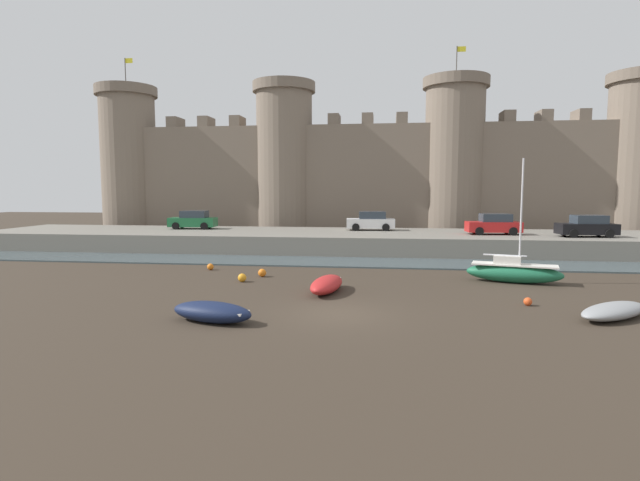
{
  "coord_description": "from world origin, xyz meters",
  "views": [
    {
      "loc": [
        1.81,
        -19.72,
        5.06
      ],
      "look_at": [
        -1.36,
        4.73,
        2.5
      ],
      "focal_mm": 28.0,
      "sensor_mm": 36.0,
      "label": 1
    }
  ],
  "objects_px": {
    "car_quay_centre_east": "(371,221)",
    "car_quay_west": "(193,220)",
    "sailboat_foreground_right": "(513,271)",
    "car_quay_centre_west": "(587,226)",
    "mooring_buoy_off_centre": "(528,302)",
    "mooring_buoy_near_channel": "(210,267)",
    "car_quay_east": "(494,225)",
    "rowboat_foreground_left": "(212,312)",
    "rowboat_midflat_left": "(614,310)",
    "rowboat_near_channel_right": "(327,284)",
    "mooring_buoy_near_shore": "(262,273)",
    "mooring_buoy_mid_mud": "(242,278)"
  },
  "relations": [
    {
      "from": "car_quay_centre_west",
      "to": "car_quay_west",
      "type": "bearing_deg",
      "value": 173.89
    },
    {
      "from": "car_quay_centre_west",
      "to": "car_quay_west",
      "type": "relative_size",
      "value": 1.0
    },
    {
      "from": "sailboat_foreground_right",
      "to": "rowboat_near_channel_right",
      "type": "height_order",
      "value": "sailboat_foreground_right"
    },
    {
      "from": "mooring_buoy_near_shore",
      "to": "car_quay_centre_west",
      "type": "bearing_deg",
      "value": 27.58
    },
    {
      "from": "rowboat_foreground_left",
      "to": "mooring_buoy_near_shore",
      "type": "distance_m",
      "value": 9.86
    },
    {
      "from": "car_quay_centre_east",
      "to": "car_quay_east",
      "type": "distance_m",
      "value": 10.06
    },
    {
      "from": "sailboat_foreground_right",
      "to": "car_quay_centre_east",
      "type": "distance_m",
      "value": 17.51
    },
    {
      "from": "sailboat_foreground_right",
      "to": "mooring_buoy_near_channel",
      "type": "xyz_separation_m",
      "value": [
        -17.73,
        1.95,
        -0.41
      ]
    },
    {
      "from": "mooring_buoy_off_centre",
      "to": "car_quay_centre_west",
      "type": "bearing_deg",
      "value": 62.76
    },
    {
      "from": "rowboat_midflat_left",
      "to": "car_quay_centre_east",
      "type": "bearing_deg",
      "value": 114.07
    },
    {
      "from": "rowboat_foreground_left",
      "to": "mooring_buoy_near_shore",
      "type": "bearing_deg",
      "value": 92.92
    },
    {
      "from": "car_quay_centre_east",
      "to": "car_quay_centre_west",
      "type": "xyz_separation_m",
      "value": [
        16.13,
        -3.96,
        0.0
      ]
    },
    {
      "from": "rowboat_midflat_left",
      "to": "mooring_buoy_near_shore",
      "type": "bearing_deg",
      "value": 155.46
    },
    {
      "from": "rowboat_midflat_left",
      "to": "mooring_buoy_mid_mud",
      "type": "xyz_separation_m",
      "value": [
        -16.64,
        5.58,
        -0.08
      ]
    },
    {
      "from": "rowboat_near_channel_right",
      "to": "car_quay_east",
      "type": "height_order",
      "value": "car_quay_east"
    },
    {
      "from": "mooring_buoy_near_shore",
      "to": "car_quay_east",
      "type": "distance_m",
      "value": 20.1
    },
    {
      "from": "car_quay_centre_west",
      "to": "mooring_buoy_off_centre",
      "type": "bearing_deg",
      "value": -117.24
    },
    {
      "from": "car_quay_centre_east",
      "to": "car_quay_west",
      "type": "relative_size",
      "value": 1.0
    },
    {
      "from": "rowboat_near_channel_right",
      "to": "car_quay_west",
      "type": "relative_size",
      "value": 0.89
    },
    {
      "from": "mooring_buoy_near_channel",
      "to": "rowboat_near_channel_right",
      "type": "bearing_deg",
      "value": -35.92
    },
    {
      "from": "car_quay_centre_west",
      "to": "car_quay_west",
      "type": "xyz_separation_m",
      "value": [
        -31.92,
        3.42,
        0.0
      ]
    },
    {
      "from": "mooring_buoy_near_channel",
      "to": "car_quay_east",
      "type": "xyz_separation_m",
      "value": [
        19.28,
        10.71,
        2.07
      ]
    },
    {
      "from": "rowboat_midflat_left",
      "to": "car_quay_centre_west",
      "type": "distance_m",
      "value": 19.77
    },
    {
      "from": "sailboat_foreground_right",
      "to": "mooring_buoy_near_shore",
      "type": "bearing_deg",
      "value": 179.95
    },
    {
      "from": "rowboat_near_channel_right",
      "to": "mooring_buoy_mid_mud",
      "type": "relative_size",
      "value": 8.15
    },
    {
      "from": "mooring_buoy_near_channel",
      "to": "mooring_buoy_near_shore",
      "type": "xyz_separation_m",
      "value": [
        3.8,
        -1.94,
        0.03
      ]
    },
    {
      "from": "rowboat_near_channel_right",
      "to": "mooring_buoy_off_centre",
      "type": "xyz_separation_m",
      "value": [
        9.01,
        -1.65,
        -0.23
      ]
    },
    {
      "from": "rowboat_foreground_left",
      "to": "rowboat_midflat_left",
      "type": "xyz_separation_m",
      "value": [
        15.44,
        2.57,
        -0.1
      ]
    },
    {
      "from": "car_quay_centre_east",
      "to": "rowboat_midflat_left",
      "type": "bearing_deg",
      "value": -65.93
    },
    {
      "from": "rowboat_foreground_left",
      "to": "car_quay_west",
      "type": "xyz_separation_m",
      "value": [
        -10.49,
        24.73,
        1.86
      ]
    },
    {
      "from": "rowboat_midflat_left",
      "to": "mooring_buoy_near_channel",
      "type": "xyz_separation_m",
      "value": [
        -19.75,
        9.23,
        -0.11
      ]
    },
    {
      "from": "mooring_buoy_near_channel",
      "to": "car_quay_centre_east",
      "type": "height_order",
      "value": "car_quay_centre_east"
    },
    {
      "from": "rowboat_near_channel_right",
      "to": "mooring_buoy_near_shore",
      "type": "distance_m",
      "value": 5.7
    },
    {
      "from": "rowboat_midflat_left",
      "to": "car_quay_centre_west",
      "type": "height_order",
      "value": "car_quay_centre_west"
    },
    {
      "from": "car_quay_east",
      "to": "car_quay_west",
      "type": "height_order",
      "value": "same"
    },
    {
      "from": "sailboat_foreground_right",
      "to": "car_quay_west",
      "type": "relative_size",
      "value": 1.59
    },
    {
      "from": "rowboat_near_channel_right",
      "to": "car_quay_west",
      "type": "distance_m",
      "value": 23.57
    },
    {
      "from": "mooring_buoy_near_shore",
      "to": "car_quay_centre_west",
      "type": "relative_size",
      "value": 0.11
    },
    {
      "from": "rowboat_near_channel_right",
      "to": "rowboat_midflat_left",
      "type": "relative_size",
      "value": 0.97
    },
    {
      "from": "mooring_buoy_near_channel",
      "to": "car_quay_west",
      "type": "relative_size",
      "value": 0.1
    },
    {
      "from": "mooring_buoy_off_centre",
      "to": "car_quay_west",
      "type": "xyz_separation_m",
      "value": [
        -23.19,
        20.37,
        2.09
      ]
    },
    {
      "from": "rowboat_foreground_left",
      "to": "mooring_buoy_near_channel",
      "type": "distance_m",
      "value": 12.55
    },
    {
      "from": "sailboat_foreground_right",
      "to": "car_quay_west",
      "type": "distance_m",
      "value": 28.22
    },
    {
      "from": "rowboat_foreground_left",
      "to": "sailboat_foreground_right",
      "type": "relative_size",
      "value": 0.53
    },
    {
      "from": "car_quay_west",
      "to": "mooring_buoy_mid_mud",
      "type": "bearing_deg",
      "value": -60.74
    },
    {
      "from": "mooring_buoy_off_centre",
      "to": "car_quay_centre_east",
      "type": "bearing_deg",
      "value": 109.48
    },
    {
      "from": "mooring_buoy_mid_mud",
      "to": "car_quay_centre_west",
      "type": "height_order",
      "value": "car_quay_centre_west"
    },
    {
      "from": "mooring_buoy_near_channel",
      "to": "mooring_buoy_off_centre",
      "type": "xyz_separation_m",
      "value": [
        17.01,
        -7.44,
        -0.02
      ]
    },
    {
      "from": "mooring_buoy_near_channel",
      "to": "car_quay_centre_west",
      "type": "bearing_deg",
      "value": 20.29
    },
    {
      "from": "sailboat_foreground_right",
      "to": "car_quay_centre_west",
      "type": "height_order",
      "value": "sailboat_foreground_right"
    }
  ]
}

